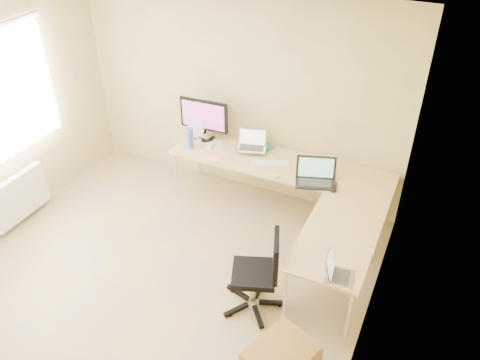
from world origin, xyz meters
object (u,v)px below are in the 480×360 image
at_px(mug, 210,146).
at_px(water_bottle, 190,138).
at_px(desk_main, 279,188).
at_px(laptop_center, 252,141).
at_px(monitor, 204,120).
at_px(laptop_black, 316,173).
at_px(keyboard, 270,164).
at_px(desk_fan, 197,132).
at_px(laptop_return, 341,269).
at_px(office_chair, 254,268).
at_px(desk_return, 334,265).

distance_m(mug, water_bottle, 0.26).
height_order(desk_main, laptop_center, laptop_center).
bearing_deg(monitor, laptop_black, -15.44).
distance_m(laptop_black, keyboard, 0.63).
bearing_deg(laptop_black, desk_fan, 152.30).
bearing_deg(laptop_return, office_chair, 82.43).
xyz_separation_m(keyboard, office_chair, (0.42, -1.43, -0.24)).
bearing_deg(laptop_center, desk_return, -54.20).
height_order(keyboard, water_bottle, water_bottle).
relative_size(monitor, laptop_return, 2.19).
xyz_separation_m(desk_fan, office_chair, (1.44, -1.55, -0.36)).
xyz_separation_m(keyboard, water_bottle, (-1.03, -0.06, 0.13)).
bearing_deg(desk_main, mug, -175.94).
bearing_deg(office_chair, water_bottle, 115.84).
bearing_deg(water_bottle, desk_return, -22.19).
bearing_deg(office_chair, laptop_black, 61.22).
relative_size(mug, laptop_return, 0.30).
relative_size(desk_main, laptop_black, 6.09).
xyz_separation_m(desk_fan, laptop_return, (2.25, -1.55, -0.04)).
relative_size(keyboard, desk_fan, 1.65).
height_order(mug, desk_fan, desk_fan).
bearing_deg(laptop_black, mug, 154.80).
relative_size(laptop_center, office_chair, 0.39).
distance_m(desk_return, mug, 2.13).
xyz_separation_m(monitor, mug, (0.18, -0.20, -0.23)).
distance_m(desk_fan, laptop_return, 2.74).
bearing_deg(office_chair, laptop_center, 93.75).
xyz_separation_m(water_bottle, desk_fan, (0.00, 0.18, -0.00)).
height_order(laptop_black, keyboard, laptop_black).
distance_m(desk_main, keyboard, 0.40).
bearing_deg(mug, desk_fan, 156.64).
relative_size(monitor, mug, 7.41).
xyz_separation_m(desk_main, laptop_black, (0.50, -0.23, 0.50)).
distance_m(desk_main, monitor, 1.26).
distance_m(mug, desk_fan, 0.27).
distance_m(laptop_center, laptop_return, 2.22).
bearing_deg(water_bottle, mug, 18.96).
xyz_separation_m(monitor, keyboard, (0.98, -0.22, -0.26)).
bearing_deg(monitor, desk_return, -31.40).
height_order(laptop_center, laptop_return, laptop_center).
xyz_separation_m(desk_return, laptop_center, (-1.38, 1.09, 0.52)).
distance_m(keyboard, desk_fan, 1.04).
relative_size(laptop_black, laptop_return, 1.51).
height_order(laptop_center, office_chair, laptop_center).
height_order(laptop_return, office_chair, office_chair).
height_order(water_bottle, desk_fan, water_bottle).
distance_m(water_bottle, office_chair, 2.02).
bearing_deg(desk_fan, monitor, 46.49).
xyz_separation_m(monitor, water_bottle, (-0.05, -0.28, -0.13)).
bearing_deg(office_chair, desk_main, 81.18).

